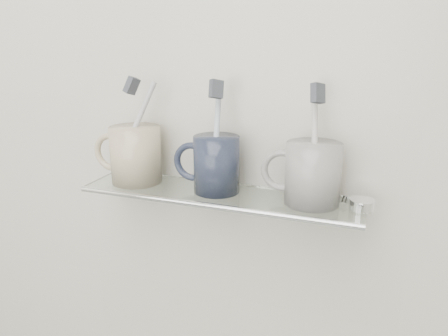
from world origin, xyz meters
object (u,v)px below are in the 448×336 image
at_px(shelf_glass, 220,195).
at_px(mug_left, 136,155).
at_px(mug_right, 313,174).
at_px(mug_center, 217,164).

xyz_separation_m(shelf_glass, mug_left, (-0.17, 0.00, 0.06)).
relative_size(shelf_glass, mug_left, 4.72).
bearing_deg(mug_right, mug_left, -161.90).
distance_m(mug_center, mug_right, 0.17).
distance_m(shelf_glass, mug_center, 0.05).
height_order(shelf_glass, mug_right, mug_right).
relative_size(mug_center, mug_right, 0.98).
relative_size(mug_left, mug_center, 1.06).
xyz_separation_m(mug_left, mug_center, (0.16, 0.00, -0.00)).
bearing_deg(mug_left, mug_center, -7.54).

